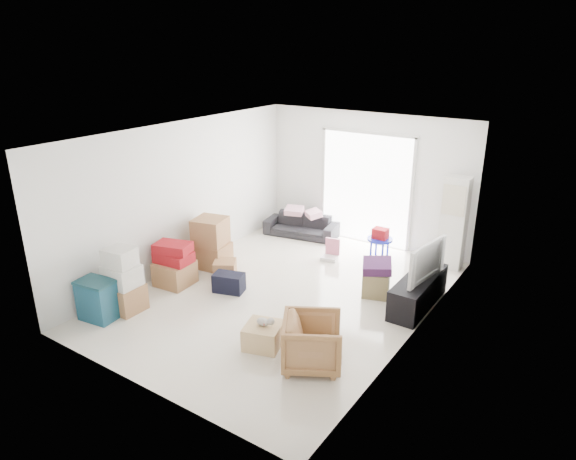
% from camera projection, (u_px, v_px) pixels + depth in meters
% --- Properties ---
extents(room_shell, '(4.98, 6.48, 3.18)m').
position_uv_depth(room_shell, '(284.00, 218.00, 8.17)').
color(room_shell, white).
rests_on(room_shell, ground).
extents(sliding_door, '(2.10, 0.04, 2.33)m').
position_uv_depth(sliding_door, '(366.00, 184.00, 10.52)').
color(sliding_door, white).
rests_on(sliding_door, room_shell).
extents(ac_tower, '(0.45, 0.30, 1.75)m').
position_uv_depth(ac_tower, '(454.00, 223.00, 9.37)').
color(ac_tower, silver).
rests_on(ac_tower, room_shell).
extents(tv_console, '(0.45, 1.50, 0.50)m').
position_uv_depth(tv_console, '(418.00, 292.00, 8.18)').
color(tv_console, black).
rests_on(tv_console, room_shell).
extents(television, '(0.75, 1.13, 0.14)m').
position_uv_depth(television, '(420.00, 273.00, 8.07)').
color(television, black).
rests_on(television, tv_console).
extents(sofa, '(1.64, 0.74, 0.62)m').
position_uv_depth(sofa, '(301.00, 222.00, 11.13)').
color(sofa, '#242429').
rests_on(sofa, room_shell).
extents(pillow_left, '(0.47, 0.41, 0.12)m').
position_uv_depth(pillow_left, '(294.00, 205.00, 11.07)').
color(pillow_left, '#E9AAC0').
rests_on(pillow_left, sofa).
extents(pillow_right, '(0.49, 0.47, 0.13)m').
position_uv_depth(pillow_right, '(314.00, 208.00, 10.87)').
color(pillow_right, '#E9AAC0').
rests_on(pillow_right, sofa).
extents(armchair, '(0.98, 0.99, 0.77)m').
position_uv_depth(armchair, '(312.00, 340.00, 6.62)').
color(armchair, '#A47049').
rests_on(armchair, room_shell).
extents(storage_bins, '(0.60, 0.46, 0.64)m').
position_uv_depth(storage_bins, '(97.00, 300.00, 7.77)').
color(storage_bins, navy).
rests_on(storage_bins, room_shell).
extents(box_stack_a, '(0.57, 0.48, 1.04)m').
position_uv_depth(box_stack_a, '(123.00, 283.00, 8.00)').
color(box_stack_a, '#915F41').
rests_on(box_stack_a, room_shell).
extents(box_stack_b, '(0.69, 0.62, 0.77)m').
position_uv_depth(box_stack_b, '(174.00, 265.00, 8.88)').
color(box_stack_b, '#915F41').
rests_on(box_stack_b, room_shell).
extents(box_stack_c, '(0.70, 0.67, 0.96)m').
position_uv_depth(box_stack_c, '(211.00, 243.00, 9.54)').
color(box_stack_c, '#915F41').
rests_on(box_stack_c, room_shell).
extents(loose_box, '(0.52, 0.52, 0.32)m').
position_uv_depth(loose_box, '(225.00, 269.00, 9.20)').
color(loose_box, '#915F41').
rests_on(loose_box, room_shell).
extents(duffel_bag, '(0.57, 0.44, 0.32)m').
position_uv_depth(duffel_bag, '(229.00, 283.00, 8.68)').
color(duffel_bag, black).
rests_on(duffel_bag, room_shell).
extents(ottoman, '(0.53, 0.53, 0.42)m').
position_uv_depth(ottoman, '(376.00, 283.00, 8.54)').
color(ottoman, '#8A8150').
rests_on(ottoman, room_shell).
extents(blanket, '(0.61, 0.61, 0.14)m').
position_uv_depth(blanket, '(377.00, 268.00, 8.45)').
color(blanket, '#461E4B').
rests_on(blanket, ottoman).
extents(kids_table, '(0.49, 0.49, 0.62)m').
position_uv_depth(kids_table, '(380.00, 237.00, 9.90)').
color(kids_table, '#1521BE').
rests_on(kids_table, room_shell).
extents(toy_walker, '(0.36, 0.33, 0.41)m').
position_uv_depth(toy_walker, '(331.00, 254.00, 9.98)').
color(toy_walker, silver).
rests_on(toy_walker, room_shell).
extents(wood_crate, '(0.61, 0.61, 0.33)m').
position_uv_depth(wood_crate, '(263.00, 335.00, 7.13)').
color(wood_crate, '#D8B57C').
rests_on(wood_crate, room_shell).
extents(plush_bunny, '(0.26, 0.15, 0.13)m').
position_uv_depth(plush_bunny, '(265.00, 322.00, 7.04)').
color(plush_bunny, '#B2ADA8').
rests_on(plush_bunny, wood_crate).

